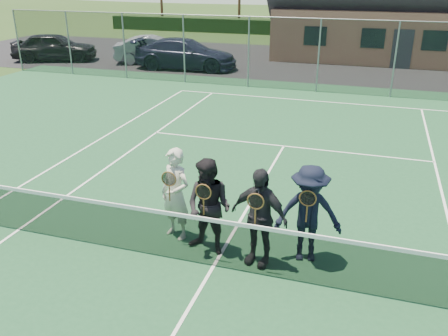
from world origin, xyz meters
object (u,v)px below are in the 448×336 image
at_px(car_a, 55,47).
at_px(player_c, 259,217).
at_px(car_b, 155,50).
at_px(tennis_net, 214,241).
at_px(player_a, 176,194).
at_px(car_c, 186,54).
at_px(player_b, 209,207).
at_px(player_d, 308,214).

height_order(car_a, player_c, player_c).
bearing_deg(car_b, player_c, -170.47).
xyz_separation_m(tennis_net, player_a, (-1.01, 0.76, 0.38)).
height_order(car_c, player_b, player_b).
bearing_deg(car_b, player_d, -168.01).
bearing_deg(player_c, car_c, 115.94).
distance_m(car_c, player_c, 18.01).
distance_m(car_a, car_b, 5.80).
height_order(player_b, player_c, same).
bearing_deg(player_a, player_b, -22.02).
bearing_deg(car_b, player_a, -174.33).
bearing_deg(player_a, player_d, -0.62).
relative_size(car_b, player_a, 2.44).
distance_m(player_a, player_c, 1.75).
bearing_deg(player_a, car_a, 131.86).
height_order(car_a, player_b, player_b).
bearing_deg(player_a, tennis_net, -36.88).
bearing_deg(player_d, car_c, 118.71).
xyz_separation_m(player_c, player_d, (0.79, 0.36, -0.00)).
height_order(car_b, player_a, player_a).
height_order(car_b, player_c, player_c).
xyz_separation_m(tennis_net, player_c, (0.70, 0.37, 0.38)).
relative_size(car_b, player_c, 2.44).
bearing_deg(car_a, player_c, -155.83).
xyz_separation_m(car_a, player_b, (14.91, -16.09, 0.14)).
distance_m(car_b, player_c, 20.05).
relative_size(car_a, player_a, 2.55).
height_order(player_a, player_b, same).
relative_size(player_b, player_c, 1.00).
height_order(car_c, tennis_net, car_c).
height_order(car_b, car_c, car_c).
distance_m(player_a, player_b, 0.84).
xyz_separation_m(car_c, player_c, (7.88, -16.20, 0.15)).
height_order(player_a, player_d, same).
xyz_separation_m(car_b, player_b, (9.22, -17.22, 0.20)).
xyz_separation_m(car_a, car_c, (7.97, 0.03, -0.01)).
bearing_deg(car_c, player_c, -157.67).
distance_m(car_c, player_b, 17.55).
bearing_deg(tennis_net, player_b, 117.80).
height_order(tennis_net, player_c, player_c).
height_order(tennis_net, player_a, player_a).
bearing_deg(car_c, player_b, -160.29).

